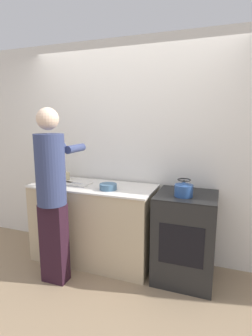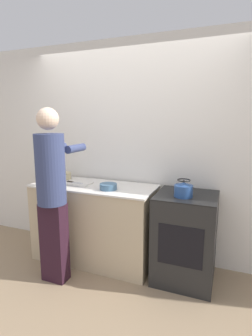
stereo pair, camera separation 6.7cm
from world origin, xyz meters
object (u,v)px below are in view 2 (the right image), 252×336
(knife, at_px, (74,182))
(kettle, at_px, (183,189))
(canister_jar, at_px, (50,176))
(oven, at_px, (185,237))
(cutting_board, at_px, (78,183))
(bowl_prep, at_px, (65,176))
(person, at_px, (52,189))

(knife, bearing_deg, kettle, 6.04)
(knife, distance_m, canister_jar, 0.38)
(oven, height_order, cutting_board, cutting_board)
(oven, distance_m, bowl_prep, 1.65)
(oven, relative_size, bowl_prep, 6.02)
(oven, bearing_deg, bowl_prep, 174.59)
(knife, bearing_deg, canister_jar, -176.40)
(cutting_board, height_order, kettle, kettle)
(person, bearing_deg, knife, 95.72)
(person, xyz_separation_m, cutting_board, (-0.00, 0.48, -0.06))
(person, height_order, kettle, person)
(oven, relative_size, person, 0.52)
(knife, bearing_deg, person, -75.92)
(knife, xyz_separation_m, bowl_prep, (-0.25, 0.18, 0.02))
(oven, relative_size, kettle, 5.12)
(cutting_board, bearing_deg, person, -89.48)
(knife, relative_size, bowl_prep, 1.47)
(oven, xyz_separation_m, cutting_board, (-1.27, -0.02, 0.47))
(oven, bearing_deg, canister_jar, 180.00)
(knife, height_order, kettle, kettle)
(kettle, bearing_deg, canister_jar, 177.13)
(knife, bearing_deg, bowl_prep, 153.06)
(person, height_order, knife, person)
(cutting_board, distance_m, bowl_prep, 0.34)
(kettle, bearing_deg, bowl_prep, 171.45)
(cutting_board, height_order, knife, knife)
(cutting_board, distance_m, knife, 0.05)
(person, relative_size, bowl_prep, 11.60)
(cutting_board, bearing_deg, canister_jar, 176.91)
(kettle, relative_size, bowl_prep, 1.18)
(cutting_board, height_order, bowl_prep, bowl_prep)
(bowl_prep, xyz_separation_m, canister_jar, (-0.12, -0.15, 0.02))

